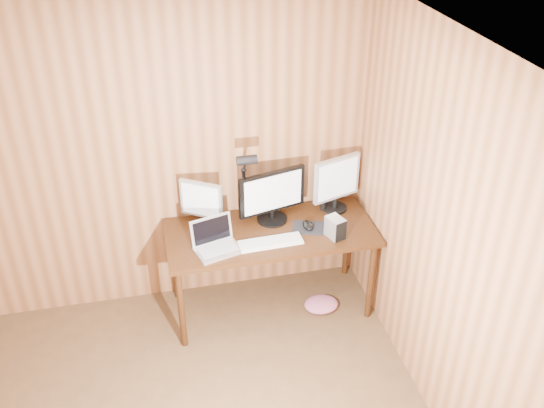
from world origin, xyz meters
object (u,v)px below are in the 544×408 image
object	(u,v)px
monitor_center	(272,196)
monitor_right	(336,182)
mouse	(308,225)
speaker	(323,204)
desk	(269,238)
monitor_left	(201,203)
hard_drive	(335,228)
laptop	(215,242)
desk_lamp	(246,177)
keyboard	(271,242)
phone	(249,244)

from	to	relation	value
monitor_center	monitor_right	xyz separation A→B (m)	(0.53, 0.05, 0.03)
mouse	speaker	distance (m)	0.30
monitor_right	speaker	distance (m)	0.22
desk	monitor_center	bearing A→B (deg)	58.05
monitor_left	hard_drive	distance (m)	1.03
desk	monitor_right	world-z (taller)	monitor_right
monitor_left	speaker	distance (m)	0.99
monitor_center	mouse	size ratio (longest dim) A/B	4.46
monitor_left	speaker	bearing A→B (deg)	34.11
desk	monitor_left	world-z (taller)	monitor_left
monitor_left	laptop	size ratio (longest dim) A/B	1.03
desk	mouse	world-z (taller)	mouse
speaker	monitor_center	bearing A→B (deg)	-171.96
monitor_center	desk_lamp	distance (m)	0.27
monitor_left	monitor_right	bearing A→B (deg)	33.27
mouse	hard_drive	world-z (taller)	hard_drive
monitor_center	hard_drive	bearing A→B (deg)	-52.82
monitor_center	monitor_right	world-z (taller)	monitor_right
desk	desk_lamp	size ratio (longest dim) A/B	2.44
monitor_right	speaker	world-z (taller)	monitor_right
monitor_left	keyboard	size ratio (longest dim) A/B	0.80
monitor_left	desk_lamp	xyz separation A→B (m)	(0.34, -0.02, 0.20)
monitor_center	monitor_right	bearing A→B (deg)	-9.14
monitor_right	hard_drive	xyz separation A→B (m)	(-0.12, -0.37, -0.17)
hard_drive	phone	distance (m)	0.66
desk_lamp	monitor_center	bearing A→B (deg)	5.84
mouse	desk_lamp	distance (m)	0.61
desk	monitor_center	xyz separation A→B (m)	(0.04, 0.07, 0.34)
monitor_left	desk_lamp	size ratio (longest dim) A/B	0.59
monitor_left	phone	distance (m)	0.49
monitor_left	hard_drive	xyz separation A→B (m)	(0.95, -0.36, -0.12)
phone	desk_lamp	xyz separation A→B (m)	(0.04, 0.31, 0.40)
hard_drive	desk_lamp	distance (m)	0.77
mouse	hard_drive	distance (m)	0.23
monitor_right	monitor_center	bearing A→B (deg)	166.96
keyboard	phone	bearing A→B (deg)	172.25
keyboard	mouse	distance (m)	0.35
monitor_left	keyboard	world-z (taller)	monitor_left
mouse	speaker	xyz separation A→B (m)	(0.19, 0.23, 0.03)
hard_drive	mouse	bearing A→B (deg)	116.99
mouse	phone	bearing A→B (deg)	-153.27
hard_drive	phone	xyz separation A→B (m)	(-0.65, 0.03, -0.07)
monitor_center	monitor_left	world-z (taller)	monitor_center
monitor_left	speaker	size ratio (longest dim) A/B	3.56
phone	speaker	world-z (taller)	speaker
monitor_left	speaker	world-z (taller)	monitor_left
laptop	speaker	distance (m)	0.98
keyboard	hard_drive	distance (m)	0.50
hard_drive	desk_lamp	xyz separation A→B (m)	(-0.61, 0.34, 0.32)
phone	desk_lamp	world-z (taller)	desk_lamp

